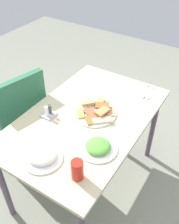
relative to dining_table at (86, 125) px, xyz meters
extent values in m
plane|color=gray|center=(0.00, 0.00, -0.65)|extent=(6.00, 6.00, 0.00)
cube|color=beige|center=(0.00, 0.00, 0.07)|extent=(1.23, 0.77, 0.02)
cylinder|color=#564459|center=(0.55, -0.32, -0.30)|extent=(0.04, 0.04, 0.70)
cylinder|color=#564459|center=(-0.55, 0.32, -0.30)|extent=(0.04, 0.04, 0.70)
cylinder|color=#564459|center=(0.55, 0.32, -0.30)|extent=(0.04, 0.04, 0.70)
cube|color=#286646|center=(-0.07, 0.68, -0.21)|extent=(0.51, 0.51, 0.06)
cube|color=#286646|center=(-0.11, 0.49, 0.05)|extent=(0.40, 0.14, 0.46)
cylinder|color=brown|center=(0.16, 0.82, -0.44)|extent=(0.03, 0.03, 0.40)
cylinder|color=brown|center=(0.07, 0.45, -0.44)|extent=(0.03, 0.03, 0.40)
cylinder|color=brown|center=(-0.30, 0.54, -0.44)|extent=(0.03, 0.03, 0.40)
cylinder|color=white|center=(0.06, -0.03, 0.09)|extent=(0.30, 0.30, 0.01)
cube|color=#9F5C2E|center=(0.12, -0.06, 0.12)|extent=(0.11, 0.12, 0.02)
cube|color=#C95D3A|center=(0.03, -0.02, 0.10)|extent=(0.09, 0.13, 0.01)
cube|color=tan|center=(0.10, 0.05, 0.12)|extent=(0.10, 0.10, 0.02)
cube|color=gold|center=(-0.01, 0.04, 0.10)|extent=(0.11, 0.10, 0.01)
cube|color=#D8C38A|center=(0.01, -0.12, 0.10)|extent=(0.13, 0.13, 0.01)
cube|color=olive|center=(-0.04, -0.05, 0.10)|extent=(0.10, 0.10, 0.01)
cube|color=#D98C50|center=(0.07, -0.09, 0.12)|extent=(0.11, 0.08, 0.02)
cube|color=tan|center=(0.12, -0.12, 0.10)|extent=(0.11, 0.09, 0.01)
cube|color=tan|center=(0.16, 0.00, 0.10)|extent=(0.11, 0.07, 0.01)
cylinder|color=white|center=(-0.45, 0.01, 0.09)|extent=(0.23, 0.23, 0.01)
ellipsoid|color=white|center=(-0.45, 0.01, 0.11)|extent=(0.21, 0.22, 0.06)
cylinder|color=white|center=(-0.21, -0.22, 0.09)|extent=(0.23, 0.23, 0.01)
ellipsoid|color=#5EB441|center=(-0.21, -0.22, 0.10)|extent=(0.17, 0.17, 0.05)
sphere|color=yellow|center=(-0.16, -0.17, 0.10)|extent=(0.03, 0.03, 0.03)
cylinder|color=red|center=(-0.44, -0.23, 0.14)|extent=(0.09, 0.09, 0.12)
cube|color=white|center=(0.50, -0.24, 0.08)|extent=(0.13, 0.13, 0.00)
cube|color=silver|center=(0.50, -0.26, 0.09)|extent=(0.18, 0.05, 0.00)
cube|color=silver|center=(0.50, -0.22, 0.09)|extent=(0.19, 0.06, 0.00)
cube|color=#B2B2B7|center=(-0.13, 0.22, 0.09)|extent=(0.09, 0.09, 0.01)
cylinder|color=white|center=(-0.14, 0.22, 0.13)|extent=(0.03, 0.03, 0.07)
cylinder|color=#45483E|center=(-0.11, 0.22, 0.13)|extent=(0.03, 0.03, 0.07)
camera|label=1|loc=(-1.11, -0.73, 1.21)|focal=40.96mm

